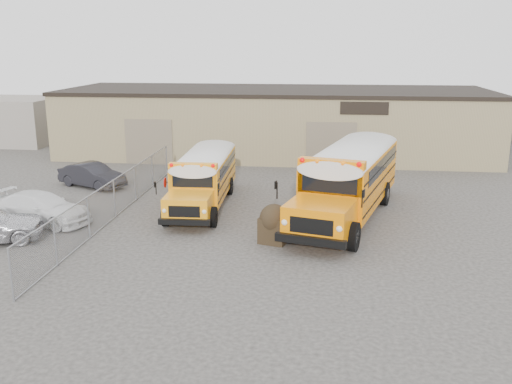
# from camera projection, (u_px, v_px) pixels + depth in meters

# --- Properties ---
(ground) EXTENTS (120.00, 120.00, 0.00)m
(ground) POSITION_uv_depth(u_px,v_px,m) (233.00, 245.00, 22.89)
(ground) COLOR #33312E
(ground) RESTS_ON ground
(warehouse) EXTENTS (30.20, 10.20, 4.67)m
(warehouse) POSITION_uv_depth(u_px,v_px,m) (275.00, 121.00, 41.50)
(warehouse) COLOR #887B54
(warehouse) RESTS_ON ground
(chainlink_fence) EXTENTS (0.07, 18.07, 1.81)m
(chainlink_fence) POSITION_uv_depth(u_px,v_px,m) (114.00, 199.00, 26.22)
(chainlink_fence) COLOR gray
(chainlink_fence) RESTS_ON ground
(distant_building_left) EXTENTS (8.00, 6.00, 3.60)m
(distant_building_left) POSITION_uv_depth(u_px,v_px,m) (6.00, 120.00, 46.05)
(distant_building_left) COLOR gray
(distant_building_left) RESTS_ON ground
(school_bus_left) EXTENTS (2.81, 9.15, 2.66)m
(school_bus_left) POSITION_uv_depth(u_px,v_px,m) (220.00, 153.00, 33.68)
(school_bus_left) COLOR #FF9A13
(school_bus_left) RESTS_ON ground
(school_bus_right) EXTENTS (5.63, 11.66, 3.32)m
(school_bus_right) POSITION_uv_depth(u_px,v_px,m) (376.00, 150.00, 32.56)
(school_bus_right) COLOR orange
(school_bus_right) RESTS_ON ground
(tarp_bundle) EXTENTS (1.30, 1.23, 1.60)m
(tarp_bundle) POSITION_uv_depth(u_px,v_px,m) (274.00, 223.00, 22.94)
(tarp_bundle) COLOR black
(tarp_bundle) RESTS_ON ground
(car_white) EXTENTS (5.07, 3.05, 1.38)m
(car_white) POSITION_uv_depth(u_px,v_px,m) (41.00, 208.00, 25.50)
(car_white) COLOR white
(car_white) RESTS_ON ground
(car_dark) EXTENTS (4.30, 2.96, 1.34)m
(car_dark) POSITION_uv_depth(u_px,v_px,m) (92.00, 175.00, 31.93)
(car_dark) COLOR black
(car_dark) RESTS_ON ground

